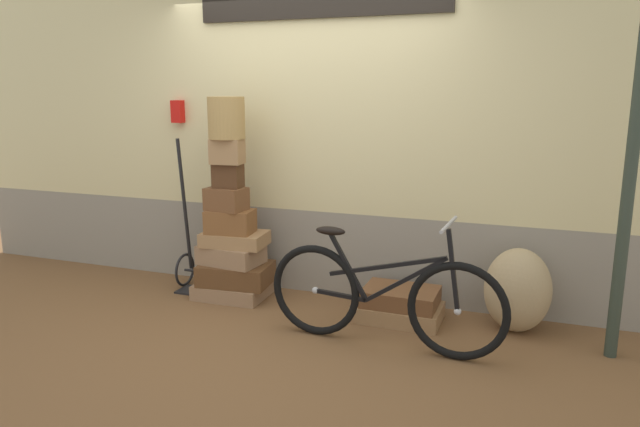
{
  "coord_description": "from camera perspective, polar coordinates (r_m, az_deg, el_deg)",
  "views": [
    {
      "loc": [
        1.81,
        -3.88,
        1.77
      ],
      "look_at": [
        0.28,
        0.28,
        0.83
      ],
      "focal_mm": 32.8,
      "sensor_mm": 36.0,
      "label": 1
    }
  ],
  "objects": [
    {
      "name": "ground",
      "position": [
        4.64,
        -4.56,
        -10.83
      ],
      "size": [
        9.25,
        5.2,
        0.06
      ],
      "primitive_type": "cube",
      "color": "brown"
    },
    {
      "name": "station_building",
      "position": [
        5.07,
        -0.7,
        7.74
      ],
      "size": [
        7.25,
        0.74,
        2.77
      ],
      "color": "gray",
      "rests_on": "ground"
    },
    {
      "name": "suitcase_0",
      "position": [
        5.18,
        -8.54,
        -7.35
      ],
      "size": [
        0.61,
        0.46,
        0.12
      ],
      "primitive_type": "cube",
      "rotation": [
        0.0,
        0.0,
        0.03
      ],
      "color": "#937051",
      "rests_on": "ground"
    },
    {
      "name": "suitcase_1",
      "position": [
        5.12,
        -8.2,
        -5.82
      ],
      "size": [
        0.63,
        0.46,
        0.18
      ],
      "primitive_type": "cube",
      "rotation": [
        0.0,
        0.0,
        0.1
      ],
      "color": "brown",
      "rests_on": "suitcase_0"
    },
    {
      "name": "suitcase_2",
      "position": [
        5.08,
        -8.66,
        -3.95
      ],
      "size": [
        0.55,
        0.4,
        0.16
      ],
      "primitive_type": "cube",
      "rotation": [
        0.0,
        0.0,
        -0.11
      ],
      "color": "#937051",
      "rests_on": "suitcase_1"
    },
    {
      "name": "suitcase_3",
      "position": [
        5.04,
        -8.31,
        -2.45
      ],
      "size": [
        0.56,
        0.38,
        0.12
      ],
      "primitive_type": "cube",
      "rotation": [
        0.0,
        0.0,
        0.08
      ],
      "color": "#9E754C",
      "rests_on": "suitcase_2"
    },
    {
      "name": "suitcase_4",
      "position": [
        4.99,
        -8.74,
        -0.77
      ],
      "size": [
        0.41,
        0.31,
        0.2
      ],
      "primitive_type": "cube",
      "rotation": [
        0.0,
        0.0,
        0.12
      ],
      "color": "brown",
      "rests_on": "suitcase_3"
    },
    {
      "name": "suitcase_5",
      "position": [
        4.96,
        -9.13,
        1.4
      ],
      "size": [
        0.35,
        0.26,
        0.19
      ],
      "primitive_type": "cube",
      "rotation": [
        0.0,
        0.0,
        -0.11
      ],
      "color": "brown",
      "rests_on": "suitcase_4"
    },
    {
      "name": "suitcase_6",
      "position": [
        4.94,
        -8.97,
        3.69
      ],
      "size": [
        0.24,
        0.19,
        0.2
      ],
      "primitive_type": "cube",
      "rotation": [
        0.0,
        0.0,
        0.08
      ],
      "color": "#4C2D19",
      "rests_on": "suitcase_5"
    },
    {
      "name": "suitcase_7",
      "position": [
        4.88,
        -9.05,
        6.0
      ],
      "size": [
        0.27,
        0.21,
        0.2
      ],
      "primitive_type": "cube",
      "rotation": [
        0.0,
        0.0,
        0.11
      ],
      "color": "#9E754C",
      "rests_on": "suitcase_6"
    },
    {
      "name": "suitcase_8",
      "position": [
        4.68,
        7.59,
        -9.49
      ],
      "size": [
        0.68,
        0.44,
        0.12
      ],
      "primitive_type": "cube",
      "rotation": [
        0.0,
        0.0,
        -0.02
      ],
      "color": "#9E754C",
      "rests_on": "ground"
    },
    {
      "name": "suitcase_9",
      "position": [
        4.64,
        7.87,
        -8.04
      ],
      "size": [
        0.58,
        0.41,
        0.13
      ],
      "primitive_type": "cube",
      "rotation": [
        0.0,
        0.0,
        -0.01
      ],
      "color": "brown",
      "rests_on": "suitcase_8"
    },
    {
      "name": "wicker_basket",
      "position": [
        4.88,
        -9.12,
        9.2
      ],
      "size": [
        0.3,
        0.3,
        0.34
      ],
      "primitive_type": "cylinder",
      "color": "#A8844C",
      "rests_on": "suitcase_7"
    },
    {
      "name": "luggage_trolley",
      "position": [
        5.35,
        -11.47,
        -4.09
      ],
      "size": [
        0.41,
        0.37,
        1.36
      ],
      "color": "black",
      "rests_on": "ground"
    },
    {
      "name": "burlap_sack",
      "position": [
        4.59,
        18.72,
        -7.09
      ],
      "size": [
        0.48,
        0.41,
        0.64
      ],
      "primitive_type": "ellipsoid",
      "color": "tan",
      "rests_on": "ground"
    },
    {
      "name": "bicycle",
      "position": [
        4.11,
        6.1,
        -8.13
      ],
      "size": [
        1.71,
        0.46,
        0.93
      ],
      "color": "black",
      "rests_on": "ground"
    }
  ]
}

